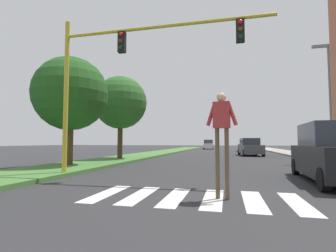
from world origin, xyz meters
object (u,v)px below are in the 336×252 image
sedan_distant (246,146)px  sedan_far_horizon (208,145)px  sedan_midblock (250,147)px  tree_far (120,103)px  tree_mid (71,94)px  traffic_light_gantry (120,63)px  pedestrian_performer (222,128)px  suv_crossing (335,154)px  street_lamp_right (328,91)px

sedan_distant → sedan_far_horizon: bearing=118.7°
sedan_midblock → tree_far: bearing=-138.1°
sedan_far_horizon → sedan_distant: bearing=-61.3°
tree_far → sedan_distant: (10.02, 19.16, -3.39)m
tree_mid → traffic_light_gantry: 5.08m
pedestrian_performer → suv_crossing: bearing=43.1°
pedestrian_performer → sedan_distant: size_ratio=0.59×
suv_crossing → sedan_midblock: size_ratio=1.06×
tree_mid → suv_crossing: size_ratio=1.20×
sedan_midblock → pedestrian_performer: bearing=-96.6°
sedan_midblock → street_lamp_right: bearing=-62.0°
sedan_midblock → suv_crossing: bearing=-85.5°
tree_mid → tree_far: 5.41m
tree_far → sedan_distant: tree_far is taller
street_lamp_right → pedestrian_performer: street_lamp_right is taller
traffic_light_gantry → sedan_midblock: traffic_light_gantry is taller
suv_crossing → pedestrian_performer: bearing=-136.9°
tree_mid → traffic_light_gantry: size_ratio=0.71×
tree_mid → sedan_far_horizon: size_ratio=1.31×
pedestrian_performer → sedan_distant: 30.24m
suv_crossing → sedan_midblock: 16.43m
tree_mid → pedestrian_performer: bearing=-35.2°
traffic_light_gantry → pedestrian_performer: 5.33m
street_lamp_right → suv_crossing: size_ratio=1.60×
tree_mid → sedan_midblock: bearing=54.3°
pedestrian_performer → sedan_midblock: (2.28, 19.72, -0.88)m
traffic_light_gantry → sedan_far_horizon: size_ratio=1.84×
tree_far → sedan_midblock: size_ratio=1.35×
sedan_midblock → sedan_far_horizon: sedan_far_horizon is taller
pedestrian_performer → suv_crossing: 4.96m
traffic_light_gantry → suv_crossing: size_ratio=1.69×
sedan_distant → pedestrian_performer: bearing=-94.9°
traffic_light_gantry → sedan_midblock: (6.08, 17.10, -3.54)m
tree_mid → suv_crossing: (11.48, -2.23, -2.92)m
tree_far → sedan_far_horizon: bearing=82.0°
street_lamp_right → sedan_midblock: size_ratio=1.70×
tree_mid → suv_crossing: bearing=-11.0°
traffic_light_gantry → sedan_midblock: size_ratio=1.80×
street_lamp_right → pedestrian_performer: 13.81m
tree_mid → tree_far: (0.43, 5.38, 0.34)m
traffic_light_gantry → street_lamp_right: bearing=41.9°
sedan_distant → sedan_far_horizon: size_ratio=0.98×
pedestrian_performer → sedan_midblock: bearing=83.4°
street_lamp_right → sedan_far_horizon: 30.76m
suv_crossing → sedan_midblock: bearing=94.5°
pedestrian_performer → sedan_far_horizon: (-3.28, 40.77, -0.87)m
tree_mid → traffic_light_gantry: bearing=-35.8°
tree_mid → street_lamp_right: size_ratio=0.75×
street_lamp_right → sedan_far_horizon: street_lamp_right is taller
sedan_far_horizon → tree_far: bearing=-98.0°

